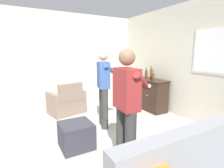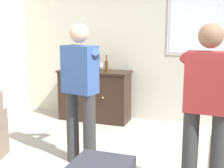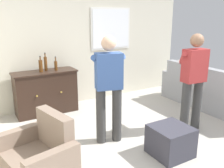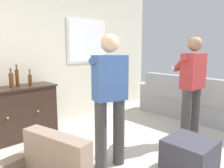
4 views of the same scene
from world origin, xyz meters
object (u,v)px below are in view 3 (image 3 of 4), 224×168
object	(u,v)px
ottoman	(170,141)
person_standing_right	(193,78)
couch	(213,95)
bottle_liquor_amber	(46,63)
bottle_wine_green	(41,66)
sideboard_cabinet	(46,92)
person_standing_left	(109,85)
bottle_spirits_clear	(56,65)
armchair	(40,161)

from	to	relation	value
ottoman	person_standing_right	world-z (taller)	person_standing_right
couch	bottle_liquor_amber	world-z (taller)	bottle_liquor_amber
bottle_wine_green	person_standing_right	size ratio (longest dim) A/B	0.19
sideboard_cabinet	person_standing_left	world-z (taller)	person_standing_left
couch	bottle_liquor_amber	size ratio (longest dim) A/B	7.32
bottle_spirits_clear	person_standing_left	world-z (taller)	person_standing_left
bottle_spirits_clear	armchair	bearing A→B (deg)	-113.85
couch	person_standing_left	bearing A→B (deg)	-179.83
bottle_liquor_amber	person_standing_left	xyz separation A→B (m)	(0.46, -1.74, -0.09)
sideboard_cabinet	person_standing_left	distance (m)	1.83
sideboard_cabinet	ottoman	world-z (taller)	sideboard_cabinet
sideboard_cabinet	bottle_wine_green	xyz separation A→B (m)	(-0.07, -0.02, 0.56)
bottle_spirits_clear	person_standing_left	bearing A→B (deg)	-80.44
sideboard_cabinet	person_standing_right	distance (m)	2.87
bottle_spirits_clear	couch	bearing A→B (deg)	-30.64
bottle_liquor_amber	person_standing_right	size ratio (longest dim) A/B	0.21
bottle_wine_green	sideboard_cabinet	bearing A→B (deg)	17.74
armchair	sideboard_cabinet	bearing A→B (deg)	71.73
armchair	person_standing_left	distance (m)	1.48
sideboard_cabinet	bottle_wine_green	distance (m)	0.57
bottle_liquor_amber	person_standing_left	size ratio (longest dim) A/B	0.21
bottle_wine_green	ottoman	distance (m)	2.84
armchair	bottle_liquor_amber	xyz separation A→B (m)	(0.77, 2.23, 0.74)
person_standing_right	bottle_liquor_amber	bearing A→B (deg)	131.96
bottle_liquor_amber	armchair	bearing A→B (deg)	-109.02
couch	bottle_spirits_clear	distance (m)	3.30
bottle_wine_green	person_standing_left	world-z (taller)	person_standing_left
couch	bottle_spirits_clear	world-z (taller)	bottle_spirits_clear
couch	person_standing_right	xyz separation A→B (m)	(-1.07, -0.38, 0.59)
person_standing_left	person_standing_right	bearing A→B (deg)	-14.43
couch	armchair	bearing A→B (deg)	-172.30
bottle_spirits_clear	ottoman	xyz separation A→B (m)	(0.83, -2.48, -0.76)
couch	ottoman	size ratio (longest dim) A/B	4.95
sideboard_cabinet	bottle_liquor_amber	world-z (taller)	bottle_liquor_amber
person_standing_right	person_standing_left	bearing A→B (deg)	165.57
couch	sideboard_cabinet	xyz separation A→B (m)	(-3.02, 1.67, 0.09)
couch	person_standing_left	distance (m)	2.57
armchair	bottle_wine_green	distance (m)	2.36
armchair	person_standing_left	size ratio (longest dim) A/B	0.59
sideboard_cabinet	bottle_spirits_clear	xyz separation A→B (m)	(0.23, -0.03, 0.54)
sideboard_cabinet	person_standing_right	size ratio (longest dim) A/B	0.74
couch	ottoman	xyz separation A→B (m)	(-1.95, -0.83, -0.13)
bottle_wine_green	bottle_spirits_clear	world-z (taller)	bottle_wine_green
sideboard_cabinet	bottle_liquor_amber	bearing A→B (deg)	47.25
armchair	bottle_spirits_clear	bearing A→B (deg)	66.15
bottle_liquor_amber	person_standing_left	world-z (taller)	person_standing_left
sideboard_cabinet	ottoman	xyz separation A→B (m)	(1.07, -2.50, -0.22)
bottle_spirits_clear	ottoman	world-z (taller)	bottle_spirits_clear
armchair	bottle_wine_green	xyz separation A→B (m)	(0.65, 2.16, 0.71)
armchair	ottoman	xyz separation A→B (m)	(1.78, -0.32, -0.07)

